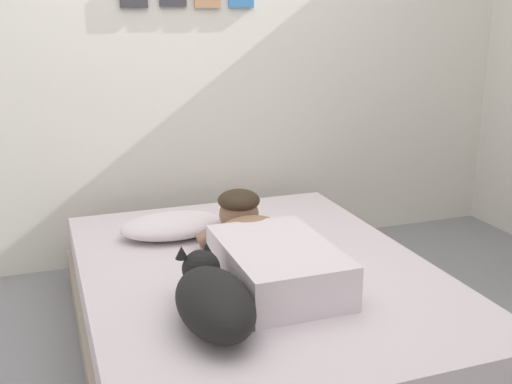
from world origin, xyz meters
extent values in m
plane|color=gray|center=(0.00, 0.00, 0.00)|extent=(12.35, 12.35, 0.00)
cube|color=silver|center=(0.00, 1.44, 1.25)|extent=(4.18, 0.10, 2.50)
cube|color=gray|center=(-0.01, 0.23, 0.09)|extent=(1.53, 1.99, 0.18)
cube|color=silver|center=(-0.01, 0.23, 0.27)|extent=(1.48, 1.93, 0.20)
ellipsoid|color=silver|center=(-0.28, 0.73, 0.43)|extent=(0.52, 0.32, 0.11)
cube|color=silver|center=(0.00, 0.02, 0.46)|extent=(0.42, 0.64, 0.18)
ellipsoid|color=#8C664C|center=(0.00, 0.36, 0.48)|extent=(0.32, 0.20, 0.16)
sphere|color=#8C664C|center=(0.00, 0.52, 0.52)|extent=(0.19, 0.19, 0.19)
ellipsoid|color=#332619|center=(0.00, 0.52, 0.59)|extent=(0.20, 0.20, 0.10)
cylinder|color=#8C664C|center=(-0.10, 0.50, 0.45)|extent=(0.23, 0.07, 0.14)
cylinder|color=#8C664C|center=(0.10, 0.50, 0.45)|extent=(0.23, 0.07, 0.14)
ellipsoid|color=black|center=(-0.34, -0.24, 0.47)|extent=(0.26, 0.48, 0.20)
sphere|color=black|center=(-0.32, 0.02, 0.49)|extent=(0.15, 0.15, 0.15)
cone|color=black|center=(-0.39, 0.04, 0.56)|extent=(0.05, 0.05, 0.05)
cone|color=black|center=(-0.29, 0.04, 0.56)|extent=(0.05, 0.05, 0.05)
cylinder|color=white|center=(0.11, 0.65, 0.41)|extent=(0.09, 0.09, 0.07)
torus|color=white|center=(0.17, 0.65, 0.41)|extent=(0.05, 0.01, 0.05)
cube|color=black|center=(-0.15, 0.39, 0.38)|extent=(0.07, 0.14, 0.01)
camera|label=1|loc=(-0.86, -2.11, 1.45)|focal=43.03mm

